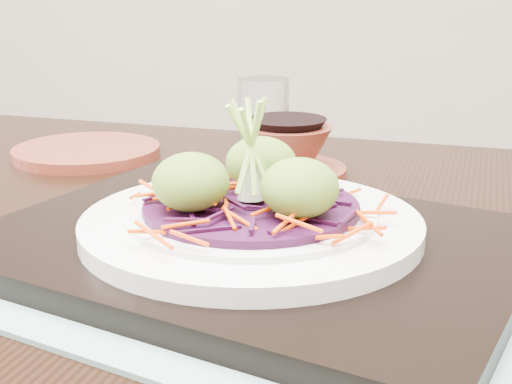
% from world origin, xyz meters
% --- Properties ---
extents(dining_table, '(1.39, 1.01, 0.81)m').
position_xyz_m(dining_table, '(0.06, 0.07, 0.70)').
color(dining_table, black).
rests_on(dining_table, ground).
extents(placemat, '(0.58, 0.52, 0.00)m').
position_xyz_m(placemat, '(0.04, 0.02, 0.81)').
color(placemat, gray).
rests_on(placemat, dining_table).
extents(serving_tray, '(0.50, 0.44, 0.02)m').
position_xyz_m(serving_tray, '(0.04, 0.02, 0.83)').
color(serving_tray, black).
rests_on(serving_tray, placemat).
extents(white_plate, '(0.28, 0.28, 0.02)m').
position_xyz_m(white_plate, '(0.04, 0.02, 0.84)').
color(white_plate, silver).
rests_on(white_plate, serving_tray).
extents(cabbage_bed, '(0.17, 0.17, 0.01)m').
position_xyz_m(cabbage_bed, '(0.04, 0.02, 0.86)').
color(cabbage_bed, '#350A2C').
rests_on(cabbage_bed, white_plate).
extents(carrot_julienne, '(0.21, 0.21, 0.01)m').
position_xyz_m(carrot_julienne, '(0.04, 0.02, 0.87)').
color(carrot_julienne, '#DA3C03').
rests_on(carrot_julienne, cabbage_bed).
extents(guacamole_scoops, '(0.15, 0.13, 0.05)m').
position_xyz_m(guacamole_scoops, '(0.04, 0.02, 0.88)').
color(guacamole_scoops, olive).
rests_on(guacamole_scoops, cabbage_bed).
extents(scallion_garnish, '(0.06, 0.06, 0.10)m').
position_xyz_m(scallion_garnish, '(0.04, 0.02, 0.90)').
color(scallion_garnish, '#9DD053').
rests_on(scallion_garnish, cabbage_bed).
extents(terracotta_side_plate, '(0.22, 0.22, 0.01)m').
position_xyz_m(terracotta_side_plate, '(-0.24, 0.33, 0.82)').
color(terracotta_side_plate, maroon).
rests_on(terracotta_side_plate, dining_table).
extents(water_glass, '(0.07, 0.07, 0.10)m').
position_xyz_m(water_glass, '(-0.02, 0.41, 0.86)').
color(water_glass, white).
rests_on(water_glass, dining_table).
extents(terracotta_bowl_set, '(0.16, 0.16, 0.06)m').
position_xyz_m(terracotta_bowl_set, '(0.03, 0.29, 0.84)').
color(terracotta_bowl_set, maroon).
rests_on(terracotta_bowl_set, dining_table).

